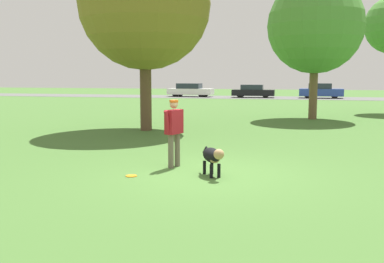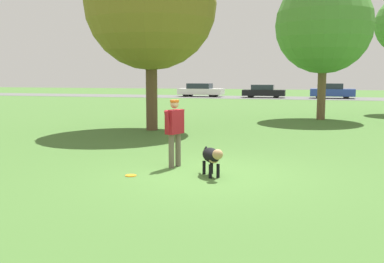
% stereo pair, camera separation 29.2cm
% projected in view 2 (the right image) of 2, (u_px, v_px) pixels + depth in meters
% --- Properties ---
extents(ground_plane, '(120.00, 120.00, 0.00)m').
position_uv_depth(ground_plane, '(208.00, 174.00, 9.82)').
color(ground_plane, '#426B2D').
extents(far_road_strip, '(120.00, 6.00, 0.01)m').
position_uv_depth(far_road_strip, '(291.00, 98.00, 42.51)').
color(far_road_strip, '#5B5B59').
rests_on(far_road_strip, ground_plane).
extents(person, '(0.37, 0.71, 1.58)m').
position_uv_depth(person, '(175.00, 127.00, 10.45)').
color(person, '#665B4C').
rests_on(person, ground_plane).
extents(dog, '(0.68, 0.94, 0.65)m').
position_uv_depth(dog, '(212.00, 156.00, 9.51)').
color(dog, black).
rests_on(dog, ground_plane).
extents(frisbee, '(0.24, 0.24, 0.02)m').
position_uv_depth(frisbee, '(131.00, 175.00, 9.61)').
color(frisbee, orange).
rests_on(frisbee, ground_plane).
extents(tree_near_left, '(5.03, 5.03, 7.37)m').
position_uv_depth(tree_near_left, '(151.00, 4.00, 17.08)').
color(tree_near_left, brown).
rests_on(tree_near_left, ground_plane).
extents(tree_mid_center, '(4.60, 4.60, 6.82)m').
position_uv_depth(tree_mid_center, '(324.00, 25.00, 21.35)').
color(tree_mid_center, brown).
rests_on(tree_mid_center, ground_plane).
extents(parked_car_white, '(4.54, 1.99, 1.34)m').
position_uv_depth(parked_car_white, '(201.00, 90.00, 45.00)').
color(parked_car_white, white).
rests_on(parked_car_white, ground_plane).
extents(parked_car_black, '(4.05, 1.74, 1.24)m').
position_uv_depth(parked_car_black, '(264.00, 91.00, 42.99)').
color(parked_car_black, black).
rests_on(parked_car_black, ground_plane).
extents(parked_car_blue, '(4.04, 1.90, 1.39)m').
position_uv_depth(parked_car_blue, '(332.00, 91.00, 41.69)').
color(parked_car_blue, '#284293').
rests_on(parked_car_blue, ground_plane).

